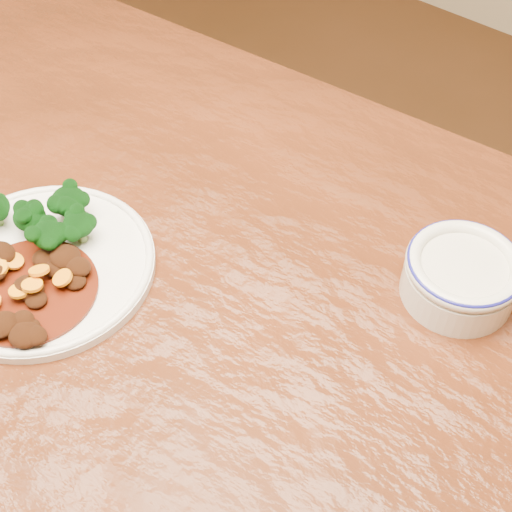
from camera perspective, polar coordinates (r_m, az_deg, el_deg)
The scene contains 5 objects.
dining_table at distance 0.93m, azimuth -6.56°, elevation -4.99°, with size 1.57×1.03×0.75m.
dinner_plate at distance 0.90m, azimuth -16.70°, elevation -0.72°, with size 0.27×0.27×0.02m.
broccoli_florets at distance 0.91m, azimuth -16.66°, elevation 3.10°, with size 0.14×0.11×0.05m.
mince_stew at distance 0.86m, azimuth -17.61°, elevation -2.33°, with size 0.16×0.16×0.03m.
dip_bowl at distance 0.85m, azimuth 16.10°, elevation -1.45°, with size 0.13×0.13×0.06m.
Camera 1 is at (0.43, -0.35, 1.42)m, focal length 50.00 mm.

